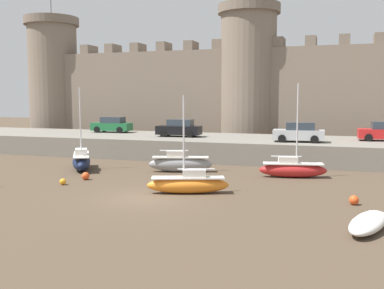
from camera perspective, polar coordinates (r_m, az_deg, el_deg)
The scene contains 15 objects.
ground_plane at distance 24.57m, azimuth -6.20°, elevation -6.78°, with size 160.00×160.00×0.00m, color #4C3D2D.
quay_road at distance 41.25m, azimuth 4.20°, elevation -0.32°, with size 63.31×10.00×1.78m, color slate.
castle at distance 51.18m, azimuth 7.13°, elevation 7.49°, with size 58.20×6.89×18.61m.
sailboat_foreground_right at distance 25.49m, azimuth -0.47°, elevation -4.97°, with size 4.73×2.53×5.35m.
sailboat_near_channel_right at distance 34.78m, azimuth -13.87°, elevation -2.00°, with size 3.70×4.87×6.18m.
rowboat_midflat_centre at distance 20.05m, azimuth 21.47°, elevation -9.16°, with size 2.24×4.09×0.61m.
sailboat_near_channel_left at distance 31.27m, azimuth 12.65°, elevation -3.02°, with size 4.69×2.08×6.37m.
sailboat_midflat_right at distance 32.77m, azimuth -1.51°, elevation -2.36°, with size 4.74×2.35×5.59m.
mooring_buoy_mid_mud at distance 24.31m, azimuth 19.87°, elevation -6.66°, with size 0.49×0.49×0.49m, color #E04C1E.
mooring_buoy_off_centre at distance 30.52m, azimuth -13.36°, elevation -3.91°, with size 0.51×0.51×0.51m, color #E04C1E.
mooring_buoy_near_shore at distance 29.13m, azimuth -16.08°, elevation -4.56°, with size 0.40×0.40×0.40m, color orange.
car_quay_centre_west at distance 40.97m, azimuth 23.24°, elevation 1.50°, with size 4.19×2.06×1.62m.
car_quay_west at distance 41.84m, azimuth -1.63°, elevation 2.07°, with size 4.19×2.06×1.62m.
car_quay_east at distance 47.71m, azimuth -10.13°, elevation 2.46°, with size 4.19×2.06×1.62m.
car_quay_centre_east at distance 37.80m, azimuth 13.44°, elevation 1.49°, with size 4.19×2.06×1.62m.
Camera 1 is at (10.00, -21.78, 5.42)m, focal length 42.00 mm.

